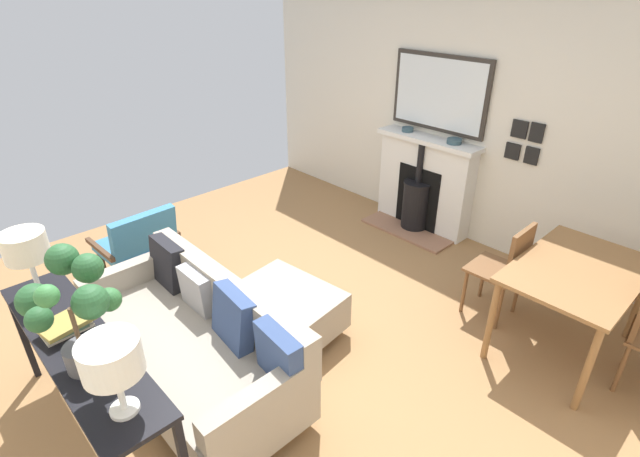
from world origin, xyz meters
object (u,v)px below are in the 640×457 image
table_lamp_far_end (111,360)px  mantel_bowl_far (454,141)px  book_stack (66,326)px  armchair_accent (139,241)px  dining_table (577,279)px  sofa (195,341)px  dining_chair_near_fireplace (506,265)px  potted_plant (70,302)px  ottoman (290,306)px  console_table (80,354)px  fireplace (422,188)px  mantel_bowl_near (408,129)px  table_lamp_near_end (25,248)px

table_lamp_far_end → mantel_bowl_far: bearing=-169.9°
table_lamp_far_end → book_stack: table_lamp_far_end is taller
armchair_accent → dining_table: size_ratio=0.67×
sofa → table_lamp_far_end: (0.70, 0.65, 0.74)m
dining_chair_near_fireplace → armchair_accent: bearing=-53.2°
table_lamp_far_end → potted_plant: 0.46m
ottoman → table_lamp_far_end: 1.85m
mantel_bowl_far → dining_table: mantel_bowl_far is taller
armchair_accent → dining_table: (-1.95, 3.13, 0.21)m
table_lamp_far_end → console_table: bearing=-90.0°
sofa → table_lamp_far_end: size_ratio=4.39×
potted_plant → book_stack: 0.50m
console_table → dining_chair_near_fireplace: dining_chair_near_fireplace is taller
mantel_bowl_far → armchair_accent: bearing=-26.6°
fireplace → sofa: fireplace is taller
mantel_bowl_near → table_lamp_near_end: bearing=-0.4°
fireplace → table_lamp_far_end: table_lamp_far_end is taller
sofa → table_lamp_far_end: table_lamp_far_end is taller
table_lamp_near_end → book_stack: table_lamp_near_end is taller
ottoman → dining_table: size_ratio=0.75×
table_lamp_near_end → dining_chair_near_fireplace: bearing=148.6°
table_lamp_far_end → potted_plant: potted_plant is taller
fireplace → console_table: bearing=5.0°
fireplace → potted_plant: 3.94m
fireplace → ottoman: size_ratio=1.37×
console_table → potted_plant: (0.01, 0.20, 0.49)m
book_stack → dining_chair_near_fireplace: bearing=156.6°
fireplace → dining_table: 2.20m
mantel_bowl_far → console_table: (3.86, 0.03, -0.42)m
mantel_bowl_far → fireplace: bearing=-85.1°
sofa → dining_chair_near_fireplace: size_ratio=2.11×
book_stack → console_table: bearing=90.4°
mantel_bowl_far → dining_chair_near_fireplace: bearing=51.6°
sofa → console_table: 0.78m
mantel_bowl_near → console_table: bearing=9.3°
console_table → mantel_bowl_near: bearing=-170.7°
sofa → console_table: (0.70, -0.00, 0.33)m
book_stack → dining_table: 3.44m
sofa → dining_table: size_ratio=1.60×
ottoman → mantel_bowl_near: bearing=-163.6°
book_stack → dining_table: (-2.93, 1.80, -0.16)m
sofa → table_lamp_near_end: 1.23m
console_table → dining_chair_near_fireplace: (-2.93, 1.13, -0.16)m
potted_plant → book_stack: potted_plant is taller
ottoman → table_lamp_far_end: (1.53, 0.60, 0.84)m
mantel_bowl_near → dining_table: size_ratio=0.11×
fireplace → dining_chair_near_fireplace: size_ratio=1.36×
table_lamp_near_end → book_stack: (0.00, 0.52, -0.30)m
ottoman → potted_plant: potted_plant is taller
ottoman → book_stack: size_ratio=2.83×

